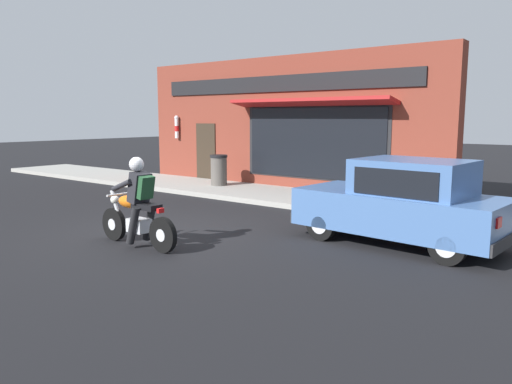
# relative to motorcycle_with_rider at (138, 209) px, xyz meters

# --- Properties ---
(ground_plane) EXTENTS (80.00, 80.00, 0.00)m
(ground_plane) POSITION_rel_motorcycle_with_rider_xyz_m (0.97, 0.36, -0.68)
(ground_plane) COLOR black
(sidewalk_curb) EXTENTS (2.60, 22.00, 0.14)m
(sidewalk_curb) POSITION_rel_motorcycle_with_rider_xyz_m (6.00, 3.36, -0.61)
(sidewalk_curb) COLOR #9E9B93
(sidewalk_curb) RESTS_ON ground
(storefront_building) EXTENTS (1.25, 11.13, 4.20)m
(storefront_building) POSITION_rel_motorcycle_with_rider_xyz_m (7.53, 2.15, 1.43)
(storefront_building) COLOR maroon
(storefront_building) RESTS_ON ground
(motorcycle_with_rider) EXTENTS (0.56, 2.02, 1.62)m
(motorcycle_with_rider) POSITION_rel_motorcycle_with_rider_xyz_m (0.00, 0.00, 0.00)
(motorcycle_with_rider) COLOR black
(motorcycle_with_rider) RESTS_ON ground
(car_hatchback) EXTENTS (1.90, 3.89, 1.57)m
(car_hatchback) POSITION_rel_motorcycle_with_rider_xyz_m (3.06, -3.69, 0.09)
(car_hatchback) COLOR black
(car_hatchback) RESTS_ON ground
(fire_hydrant) EXTENTS (0.36, 0.24, 0.88)m
(fire_hydrant) POSITION_rel_motorcycle_with_rider_xyz_m (6.85, -2.81, -0.11)
(fire_hydrant) COLOR red
(fire_hydrant) RESTS_ON sidewalk_curb
(trash_bin) EXTENTS (0.56, 0.56, 0.98)m
(trash_bin) POSITION_rel_motorcycle_with_rider_xyz_m (6.24, 3.70, -0.04)
(trash_bin) COLOR #514C47
(trash_bin) RESTS_ON sidewalk_curb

